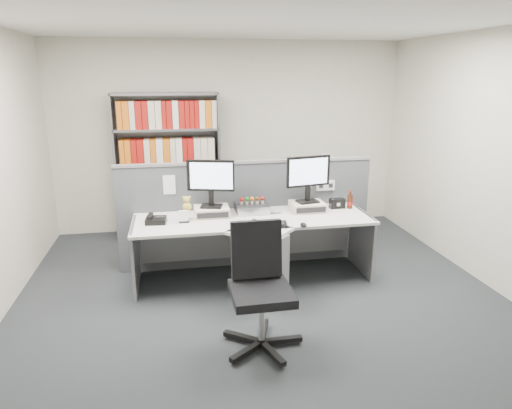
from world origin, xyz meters
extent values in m
plane|color=#2F3338|center=(0.00, 0.00, 0.00)|extent=(5.50, 5.50, 0.00)
cube|color=beige|center=(0.00, 2.75, 1.35)|extent=(5.00, 0.04, 2.70)
cube|color=beige|center=(0.00, -2.75, 1.35)|extent=(5.00, 0.04, 2.70)
cube|color=white|center=(0.00, 0.00, 2.70)|extent=(5.00, 5.50, 0.04)
cube|color=#4D5157|center=(0.00, 1.25, 0.62)|extent=(3.00, 0.05, 1.25)
cube|color=gray|center=(0.00, 1.25, 1.26)|extent=(3.00, 0.07, 0.03)
cube|color=white|center=(0.95, 1.22, 0.95)|extent=(0.22, 0.04, 0.12)
cube|color=white|center=(-0.90, 1.22, 1.05)|extent=(0.16, 0.00, 0.22)
cube|color=white|center=(-0.50, 1.22, 1.05)|extent=(0.16, 0.00, 0.22)
cube|color=white|center=(0.70, 1.22, 1.05)|extent=(0.16, 0.00, 0.22)
cube|color=silver|center=(0.00, 0.82, 0.70)|extent=(2.60, 0.80, 0.03)
cube|color=silver|center=(0.00, 0.42, 0.70)|extent=(0.74, 0.74, 0.03)
cube|color=gray|center=(0.00, 0.30, 0.34)|extent=(0.57, 0.57, 0.69)
cube|color=gray|center=(-1.28, 0.82, 0.36)|extent=(0.03, 0.70, 0.72)
cube|color=gray|center=(1.28, 0.82, 0.36)|extent=(0.03, 0.70, 0.72)
cube|color=gray|center=(0.00, 1.18, 0.35)|extent=(2.50, 0.02, 0.45)
cube|color=beige|center=(-0.44, 0.98, 0.77)|extent=(0.38, 0.30, 0.10)
cube|color=black|center=(-0.44, 0.83, 0.77)|extent=(0.34, 0.01, 0.06)
cube|color=beige|center=(0.66, 0.98, 0.77)|extent=(0.38, 0.30, 0.10)
cube|color=black|center=(0.66, 0.83, 0.77)|extent=(0.34, 0.01, 0.06)
cube|color=black|center=(-0.44, 0.98, 0.83)|extent=(0.26, 0.22, 0.02)
cube|color=black|center=(-0.44, 0.98, 0.92)|extent=(0.06, 0.04, 0.19)
cube|color=black|center=(-0.44, 0.98, 1.18)|extent=(0.51, 0.17, 0.34)
cube|color=#C3D5FD|center=(-0.44, 0.96, 1.18)|extent=(0.45, 0.12, 0.29)
cube|color=black|center=(0.66, 0.98, 0.83)|extent=(0.26, 0.21, 0.02)
cube|color=black|center=(0.66, 0.98, 0.92)|extent=(0.06, 0.04, 0.19)
cube|color=black|center=(0.66, 0.98, 1.18)|extent=(0.52, 0.13, 0.35)
cube|color=#C3D5FD|center=(0.66, 0.96, 1.18)|extent=(0.46, 0.09, 0.29)
cube|color=black|center=(0.02, 1.05, 0.77)|extent=(0.37, 0.32, 0.10)
cube|color=silver|center=(0.02, 0.89, 0.77)|extent=(0.37, 0.01, 0.09)
cylinder|color=beige|center=(-0.10, 1.03, 0.83)|extent=(0.03, 0.03, 0.03)
sphere|color=#A5140F|center=(-0.10, 1.03, 0.88)|extent=(0.05, 0.05, 0.05)
cylinder|color=beige|center=(-0.04, 1.03, 0.83)|extent=(0.03, 0.03, 0.03)
sphere|color=#19721E|center=(-0.04, 1.03, 0.88)|extent=(0.05, 0.05, 0.05)
cylinder|color=beige|center=(0.02, 1.03, 0.83)|extent=(0.03, 0.03, 0.03)
sphere|color=orange|center=(0.02, 1.03, 0.88)|extent=(0.05, 0.05, 0.05)
cylinder|color=beige|center=(0.08, 1.03, 0.83)|extent=(0.03, 0.03, 0.03)
sphere|color=#593319|center=(0.08, 1.03, 0.88)|extent=(0.05, 0.05, 0.05)
cylinder|color=beige|center=(0.14, 1.03, 0.83)|extent=(0.03, 0.03, 0.03)
sphere|color=#A5140F|center=(0.14, 1.03, 0.88)|extent=(0.05, 0.05, 0.05)
cube|color=black|center=(0.05, 0.54, 0.73)|extent=(0.52, 0.27, 0.03)
cube|color=black|center=(0.05, 0.54, 0.75)|extent=(0.46, 0.20, 0.01)
ellipsoid|color=black|center=(0.46, 0.43, 0.74)|extent=(0.07, 0.11, 0.04)
cube|color=black|center=(-1.04, 0.83, 0.75)|extent=(0.23, 0.21, 0.06)
cube|color=black|center=(-1.10, 0.84, 0.79)|extent=(0.06, 0.18, 0.03)
cube|color=black|center=(-0.99, 0.83, 0.78)|extent=(0.10, 0.06, 0.01)
cube|color=black|center=(-0.75, 0.80, 0.73)|extent=(0.11, 0.06, 0.02)
cube|color=white|center=(-0.75, 0.78, 0.79)|extent=(0.10, 0.04, 0.11)
cube|color=white|center=(-0.75, 0.82, 0.79)|extent=(0.10, 0.04, 0.11)
sphere|color=gold|center=(-0.71, 0.87, 0.87)|extent=(0.10, 0.10, 0.10)
sphere|color=gold|center=(-0.71, 0.87, 0.95)|extent=(0.07, 0.07, 0.07)
sphere|color=gold|center=(-0.74, 0.87, 0.97)|extent=(0.03, 0.03, 0.03)
sphere|color=gold|center=(-0.68, 0.87, 0.97)|extent=(0.03, 0.03, 0.03)
cube|color=black|center=(1.03, 1.02, 0.78)|extent=(0.17, 0.10, 0.11)
cylinder|color=#3F190A|center=(1.18, 0.98, 0.80)|extent=(0.06, 0.06, 0.16)
cylinder|color=#A5140F|center=(1.18, 0.98, 0.78)|extent=(0.07, 0.07, 0.04)
cylinder|color=#3F190A|center=(1.18, 0.98, 0.90)|extent=(0.02, 0.02, 0.04)
cylinder|color=#A5140F|center=(1.18, 0.98, 0.93)|extent=(0.03, 0.03, 0.01)
cube|color=slate|center=(-1.59, 2.45, 1.00)|extent=(0.03, 0.40, 2.00)
cube|color=slate|center=(-0.21, 2.45, 1.00)|extent=(0.03, 0.40, 2.00)
cube|color=slate|center=(-0.90, 2.64, 1.00)|extent=(1.40, 0.02, 2.00)
cube|color=slate|center=(-0.90, 2.45, 0.02)|extent=(1.38, 0.40, 0.03)
cube|color=slate|center=(-0.90, 2.45, 0.52)|extent=(1.38, 0.40, 0.03)
cube|color=slate|center=(-0.90, 2.45, 1.02)|extent=(1.38, 0.40, 0.03)
cube|color=slate|center=(-0.90, 2.45, 1.52)|extent=(1.38, 0.40, 0.03)
cube|color=slate|center=(-0.90, 2.45, 1.98)|extent=(1.38, 0.40, 0.03)
cube|color=#A5140F|center=(-0.90, 2.42, 0.22)|extent=(1.24, 0.28, 0.36)
cube|color=orange|center=(-0.90, 2.42, 0.72)|extent=(1.24, 0.28, 0.36)
cube|color=beige|center=(-0.90, 2.42, 1.21)|extent=(1.24, 0.28, 0.36)
cube|color=white|center=(-0.90, 2.42, 1.71)|extent=(1.24, 0.28, 0.36)
cube|color=slate|center=(1.20, 2.00, 0.35)|extent=(0.45, 0.60, 0.70)
cube|color=black|center=(1.20, 1.70, 0.52)|extent=(0.40, 0.02, 0.28)
cube|color=black|center=(1.20, 1.70, 0.20)|extent=(0.40, 0.02, 0.28)
cylinder|color=white|center=(1.20, 2.00, 0.71)|extent=(0.17, 0.17, 0.03)
cylinder|color=white|center=(1.20, 2.00, 0.82)|extent=(0.03, 0.03, 0.17)
cylinder|color=white|center=(1.20, 1.98, 1.05)|extent=(0.30, 0.10, 0.29)
cylinder|color=silver|center=(1.20, 2.01, 1.05)|extent=(0.29, 0.09, 0.29)
cylinder|color=silver|center=(-0.17, -0.54, 0.27)|extent=(0.05, 0.05, 0.43)
cube|color=black|center=(-0.17, -0.54, 0.51)|extent=(0.50, 0.50, 0.08)
cube|color=black|center=(-0.17, -0.31, 0.81)|extent=(0.43, 0.12, 0.50)
cube|color=black|center=(0.02, -0.54, 0.05)|extent=(0.32, 0.06, 0.04)
cylinder|color=black|center=(0.15, -0.54, 0.03)|extent=(0.05, 0.05, 0.03)
cube|color=black|center=(-0.11, -0.36, 0.05)|extent=(0.15, 0.32, 0.04)
cylinder|color=black|center=(-0.07, -0.23, 0.03)|extent=(0.05, 0.05, 0.03)
cube|color=black|center=(-0.33, -0.43, 0.05)|extent=(0.29, 0.23, 0.04)
cylinder|color=black|center=(-0.43, -0.35, 0.03)|extent=(0.05, 0.05, 0.03)
cube|color=black|center=(-0.33, -0.66, 0.05)|extent=(0.29, 0.24, 0.04)
cylinder|color=black|center=(-0.43, -0.73, 0.03)|extent=(0.05, 0.05, 0.03)
cube|color=black|center=(-0.11, -0.72, 0.05)|extent=(0.15, 0.32, 0.04)
cylinder|color=black|center=(-0.07, -0.85, 0.03)|extent=(0.05, 0.05, 0.03)
camera|label=1|loc=(-0.83, -3.89, 2.25)|focal=32.20mm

